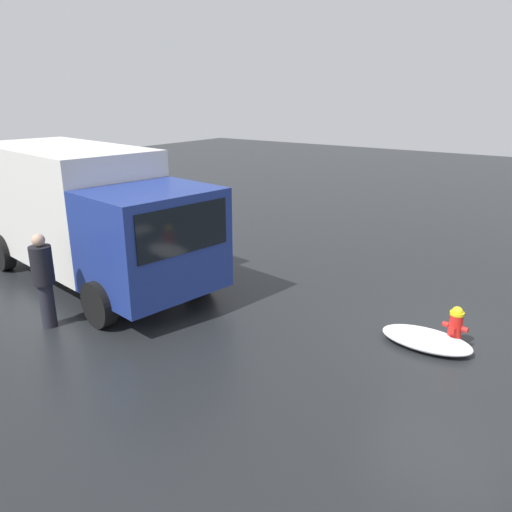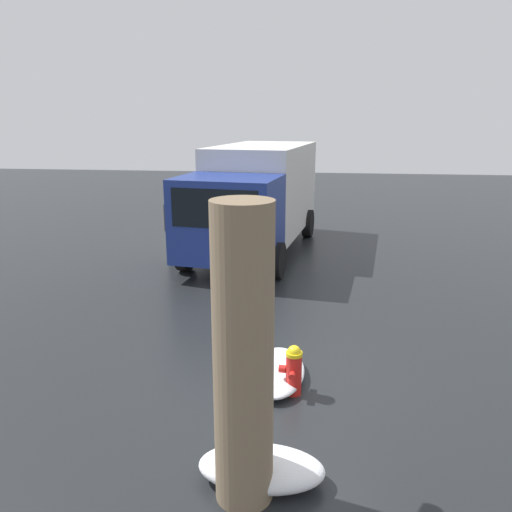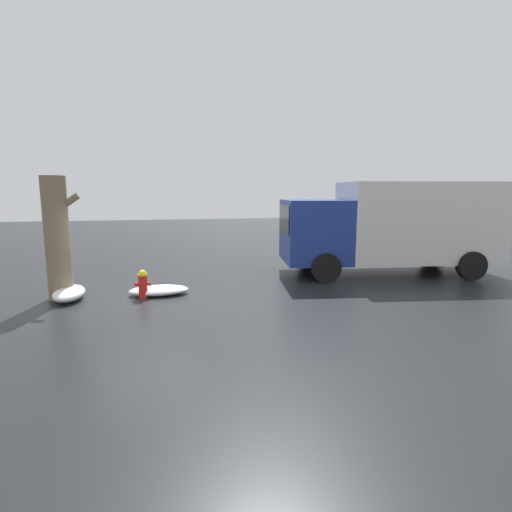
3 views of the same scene
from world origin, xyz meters
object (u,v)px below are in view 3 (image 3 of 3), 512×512
(fire_hydrant, at_px, (143,284))
(delivery_truck, at_px, (393,225))
(pedestrian, at_px, (324,238))
(tree_trunk, at_px, (57,238))

(fire_hydrant, height_order, delivery_truck, delivery_truck)
(delivery_truck, bearing_deg, pedestrian, 44.24)
(fire_hydrant, xyz_separation_m, delivery_truck, (7.99, 1.51, 1.26))
(delivery_truck, bearing_deg, fire_hydrant, 108.76)
(tree_trunk, relative_size, delivery_truck, 0.43)
(fire_hydrant, height_order, tree_trunk, tree_trunk)
(tree_trunk, height_order, pedestrian, tree_trunk)
(fire_hydrant, xyz_separation_m, pedestrian, (6.44, 3.63, 0.61))
(pedestrian, bearing_deg, tree_trunk, 42.58)
(fire_hydrant, distance_m, delivery_truck, 8.23)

